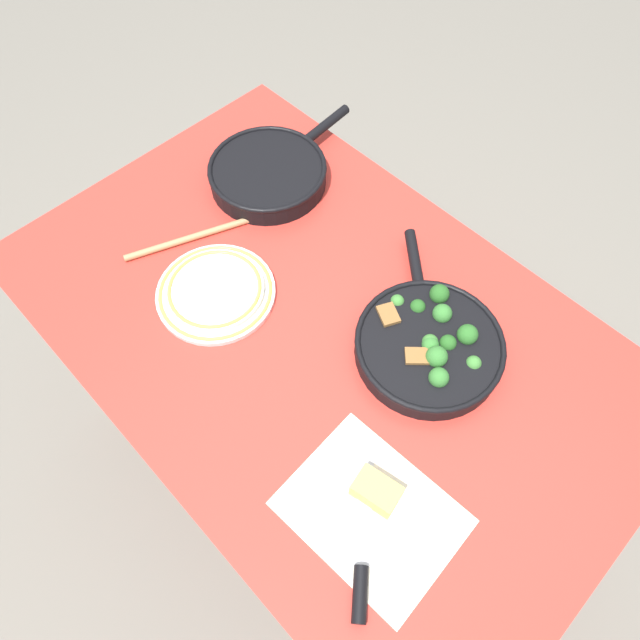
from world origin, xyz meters
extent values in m
plane|color=slate|center=(0.00, 0.00, 0.00)|extent=(14.00, 14.00, 0.00)
cube|color=red|center=(0.00, 0.00, 0.76)|extent=(1.33, 0.85, 0.03)
cylinder|color=#BCBCC1|center=(-0.61, -0.37, 0.37)|extent=(0.05, 0.05, 0.75)
cylinder|color=#BCBCC1|center=(0.61, -0.37, 0.37)|extent=(0.05, 0.05, 0.75)
cylinder|color=#BCBCC1|center=(0.61, 0.37, 0.37)|extent=(0.05, 0.05, 0.75)
cylinder|color=black|center=(-0.20, -0.11, 0.80)|extent=(0.29, 0.29, 0.04)
torus|color=black|center=(-0.20, -0.11, 0.82)|extent=(0.30, 0.30, 0.01)
cylinder|color=black|center=(-0.03, -0.25, 0.81)|extent=(0.12, 0.11, 0.02)
cylinder|color=#2C6823|center=(-0.20, -0.11, 0.80)|extent=(0.01, 0.01, 0.02)
sphere|color=#387A33|center=(-0.20, -0.11, 0.82)|extent=(0.03, 0.03, 0.03)
cylinder|color=#205218|center=(-0.14, -0.21, 0.80)|extent=(0.01, 0.01, 0.02)
sphere|color=#286023|center=(-0.14, -0.21, 0.83)|extent=(0.04, 0.04, 0.04)
cylinder|color=#357027|center=(-0.09, -0.14, 0.80)|extent=(0.01, 0.01, 0.02)
sphere|color=#428438|center=(-0.09, -0.14, 0.82)|extent=(0.03, 0.03, 0.03)
cylinder|color=#2C6823|center=(-0.23, -0.09, 0.80)|extent=(0.01, 0.01, 0.02)
sphere|color=#387A33|center=(-0.23, -0.09, 0.83)|extent=(0.04, 0.04, 0.04)
cylinder|color=#357027|center=(-0.28, -0.14, 0.80)|extent=(0.01, 0.01, 0.02)
sphere|color=#428438|center=(-0.28, -0.14, 0.82)|extent=(0.03, 0.03, 0.03)
cylinder|color=#245B1C|center=(-0.24, -0.17, 0.80)|extent=(0.01, 0.01, 0.02)
sphere|color=#2D6B28|center=(-0.24, -0.17, 0.83)|extent=(0.04, 0.04, 0.04)
cylinder|color=#205218|center=(-0.12, -0.16, 0.80)|extent=(0.01, 0.01, 0.02)
sphere|color=#286023|center=(-0.12, -0.16, 0.82)|extent=(0.03, 0.03, 0.03)
cylinder|color=#2C6823|center=(-0.17, -0.18, 0.80)|extent=(0.01, 0.01, 0.02)
sphere|color=#387A33|center=(-0.17, -0.18, 0.82)|extent=(0.04, 0.04, 0.04)
cylinder|color=#205218|center=(-0.22, -0.13, 0.80)|extent=(0.01, 0.01, 0.02)
sphere|color=#286023|center=(-0.22, -0.13, 0.82)|extent=(0.03, 0.03, 0.03)
cylinder|color=#2C6823|center=(-0.26, -0.06, 0.80)|extent=(0.01, 0.01, 0.02)
sphere|color=#387A33|center=(-0.26, -0.06, 0.82)|extent=(0.04, 0.04, 0.04)
cylinder|color=#357027|center=(-0.19, -0.11, 0.80)|extent=(0.01, 0.01, 0.02)
sphere|color=#428438|center=(-0.19, -0.11, 0.82)|extent=(0.03, 0.03, 0.03)
cube|color=#AD7F4C|center=(-0.18, -0.14, 0.80)|extent=(0.04, 0.04, 0.03)
cube|color=olive|center=(-0.20, -0.07, 0.81)|extent=(0.06, 0.06, 0.04)
cube|color=olive|center=(-0.10, -0.10, 0.81)|extent=(0.06, 0.05, 0.04)
cylinder|color=black|center=(0.38, -0.19, 0.80)|extent=(0.28, 0.28, 0.05)
torus|color=black|center=(0.38, -0.19, 0.83)|extent=(0.28, 0.28, 0.01)
cylinder|color=black|center=(0.40, -0.41, 0.82)|extent=(0.04, 0.16, 0.02)
cylinder|color=#EAD170|center=(0.38, -0.19, 0.80)|extent=(0.23, 0.23, 0.02)
cylinder|color=tan|center=(0.36, 0.03, 0.79)|extent=(0.14, 0.33, 0.02)
ellipsoid|color=tan|center=(0.28, -0.15, 0.79)|extent=(0.06, 0.07, 0.02)
cube|color=silver|center=(-0.33, 0.20, 0.78)|extent=(0.30, 0.24, 0.00)
cube|color=silver|center=(-0.31, 0.20, 0.78)|extent=(0.16, 0.18, 0.01)
cylinder|color=black|center=(-0.41, 0.31, 0.79)|extent=(0.07, 0.08, 0.02)
cube|color=#E0C15B|center=(-0.32, 0.17, 0.80)|extent=(0.09, 0.07, 0.04)
cylinder|color=white|center=(0.21, 0.11, 0.79)|extent=(0.25, 0.25, 0.01)
torus|color=gold|center=(0.21, 0.11, 0.79)|extent=(0.24, 0.24, 0.01)
cylinder|color=white|center=(0.21, 0.11, 0.80)|extent=(0.21, 0.21, 0.01)
torus|color=gold|center=(0.21, 0.11, 0.80)|extent=(0.20, 0.20, 0.01)
camera|label=1|loc=(-0.43, 0.42, 1.79)|focal=32.00mm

